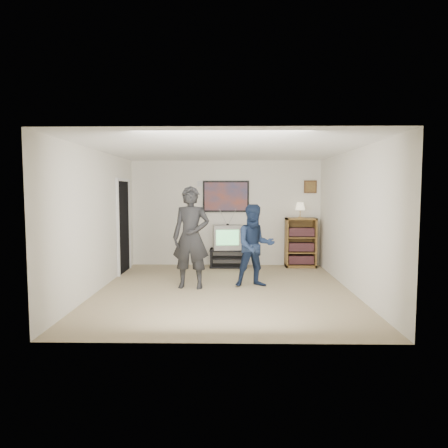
{
  "coord_description": "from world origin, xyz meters",
  "views": [
    {
      "loc": [
        0.11,
        -7.03,
        1.78
      ],
      "look_at": [
        -0.01,
        0.56,
        1.15
      ],
      "focal_mm": 32.0,
      "sensor_mm": 36.0,
      "label": 1
    }
  ],
  "objects_px": {
    "media_stand": "(228,258)",
    "person_short": "(255,246)",
    "person_tall": "(191,237)",
    "crt_television": "(228,237)",
    "bookshelf": "(300,242)"
  },
  "relations": [
    {
      "from": "person_tall",
      "to": "bookshelf",
      "type": "bearing_deg",
      "value": 47.37
    },
    {
      "from": "media_stand",
      "to": "bookshelf",
      "type": "bearing_deg",
      "value": 2.5
    },
    {
      "from": "crt_television",
      "to": "person_tall",
      "type": "height_order",
      "value": "person_tall"
    },
    {
      "from": "person_tall",
      "to": "media_stand",
      "type": "bearing_deg",
      "value": 77.69
    },
    {
      "from": "bookshelf",
      "to": "person_tall",
      "type": "relative_size",
      "value": 0.62
    },
    {
      "from": "bookshelf",
      "to": "media_stand",
      "type": "bearing_deg",
      "value": -178.31
    },
    {
      "from": "media_stand",
      "to": "crt_television",
      "type": "height_order",
      "value": "crt_television"
    },
    {
      "from": "person_tall",
      "to": "person_short",
      "type": "relative_size",
      "value": 1.22
    },
    {
      "from": "media_stand",
      "to": "bookshelf",
      "type": "distance_m",
      "value": 1.73
    },
    {
      "from": "media_stand",
      "to": "crt_television",
      "type": "relative_size",
      "value": 1.31
    },
    {
      "from": "media_stand",
      "to": "person_short",
      "type": "xyz_separation_m",
      "value": [
        0.5,
        -1.91,
        0.55
      ]
    },
    {
      "from": "person_short",
      "to": "bookshelf",
      "type": "bearing_deg",
      "value": 48.69
    },
    {
      "from": "crt_television",
      "to": "media_stand",
      "type": "bearing_deg",
      "value": -5.56
    },
    {
      "from": "bookshelf",
      "to": "person_tall",
      "type": "xyz_separation_m",
      "value": [
        -2.36,
        -2.08,
        0.36
      ]
    },
    {
      "from": "media_stand",
      "to": "person_tall",
      "type": "height_order",
      "value": "person_tall"
    }
  ]
}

